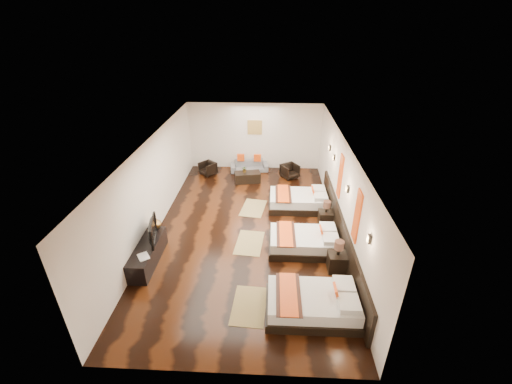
# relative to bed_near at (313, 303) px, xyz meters

# --- Properties ---
(floor) EXTENTS (5.50, 9.50, 0.01)m
(floor) POSITION_rel_bed_near_xyz_m (-1.70, 3.24, -0.27)
(floor) COLOR black
(floor) RESTS_ON ground
(ceiling) EXTENTS (5.50, 9.50, 0.01)m
(ceiling) POSITION_rel_bed_near_xyz_m (-1.70, 3.24, 2.53)
(ceiling) COLOR white
(ceiling) RESTS_ON floor
(back_wall) EXTENTS (5.50, 0.01, 2.80)m
(back_wall) POSITION_rel_bed_near_xyz_m (-1.70, 7.99, 1.13)
(back_wall) COLOR silver
(back_wall) RESTS_ON floor
(left_wall) EXTENTS (0.01, 9.50, 2.80)m
(left_wall) POSITION_rel_bed_near_xyz_m (-4.45, 3.24, 1.13)
(left_wall) COLOR silver
(left_wall) RESTS_ON floor
(right_wall) EXTENTS (0.01, 9.50, 2.80)m
(right_wall) POSITION_rel_bed_near_xyz_m (1.05, 3.24, 1.13)
(right_wall) COLOR silver
(right_wall) RESTS_ON floor
(headboard_panel) EXTENTS (0.08, 6.60, 0.90)m
(headboard_panel) POSITION_rel_bed_near_xyz_m (1.01, 2.44, 0.18)
(headboard_panel) COLOR black
(headboard_panel) RESTS_ON floor
(bed_near) EXTENTS (2.03, 1.28, 0.78)m
(bed_near) POSITION_rel_bed_near_xyz_m (0.00, 0.00, 0.00)
(bed_near) COLOR black
(bed_near) RESTS_ON floor
(bed_mid) EXTENTS (1.96, 1.23, 0.75)m
(bed_mid) POSITION_rel_bed_near_xyz_m (-0.00, 2.28, -0.01)
(bed_mid) COLOR black
(bed_mid) RESTS_ON floor
(bed_far) EXTENTS (2.02, 1.27, 0.77)m
(bed_far) POSITION_rel_bed_near_xyz_m (-0.00, 4.62, -0.00)
(bed_far) COLOR black
(bed_far) RESTS_ON floor
(nightstand_a) EXTENTS (0.45, 0.45, 0.90)m
(nightstand_a) POSITION_rel_bed_near_xyz_m (0.75, 1.44, 0.05)
(nightstand_a) COLOR black
(nightstand_a) RESTS_ON floor
(nightstand_b) EXTENTS (0.43, 0.43, 0.84)m
(nightstand_b) POSITION_rel_bed_near_xyz_m (0.75, 3.55, 0.03)
(nightstand_b) COLOR black
(nightstand_b) RESTS_ON floor
(jute_mat_near) EXTENTS (0.82, 1.24, 0.01)m
(jute_mat_near) POSITION_rel_bed_near_xyz_m (-1.42, 0.11, -0.26)
(jute_mat_near) COLOR #98814D
(jute_mat_near) RESTS_ON floor
(jute_mat_mid) EXTENTS (0.86, 1.27, 0.01)m
(jute_mat_mid) POSITION_rel_bed_near_xyz_m (-1.57, 2.47, -0.26)
(jute_mat_mid) COLOR #98814D
(jute_mat_mid) RESTS_ON floor
(jute_mat_far) EXTENTS (0.93, 1.30, 0.01)m
(jute_mat_far) POSITION_rel_bed_near_xyz_m (-1.57, 4.46, -0.26)
(jute_mat_far) COLOR #98814D
(jute_mat_far) RESTS_ON floor
(tv_console) EXTENTS (0.50, 1.80, 0.55)m
(tv_console) POSITION_rel_bed_near_xyz_m (-4.20, 1.51, 0.01)
(tv_console) COLOR black
(tv_console) RESTS_ON floor
(tv) EXTENTS (0.35, 1.01, 0.58)m
(tv) POSITION_rel_bed_near_xyz_m (-4.15, 1.75, 0.57)
(tv) COLOR black
(tv) RESTS_ON tv_console
(book) EXTENTS (0.39, 0.41, 0.03)m
(book) POSITION_rel_bed_near_xyz_m (-4.20, 0.95, 0.30)
(book) COLOR black
(book) RESTS_ON tv_console
(figurine) EXTENTS (0.34, 0.34, 0.34)m
(figurine) POSITION_rel_bed_near_xyz_m (-4.20, 2.31, 0.46)
(figurine) COLOR brown
(figurine) RESTS_ON tv_console
(sofa) EXTENTS (1.65, 0.84, 0.46)m
(sofa) POSITION_rel_bed_near_xyz_m (-1.91, 7.58, -0.04)
(sofa) COLOR slate
(sofa) RESTS_ON floor
(armchair_left) EXTENTS (0.82, 0.83, 0.54)m
(armchair_left) POSITION_rel_bed_near_xyz_m (-3.61, 7.15, 0.00)
(armchair_left) COLOR black
(armchair_left) RESTS_ON floor
(armchair_right) EXTENTS (0.86, 0.86, 0.57)m
(armchair_right) POSITION_rel_bed_near_xyz_m (-0.22, 7.00, 0.02)
(armchair_right) COLOR black
(armchair_right) RESTS_ON floor
(coffee_table) EXTENTS (1.08, 0.68, 0.40)m
(coffee_table) POSITION_rel_bed_near_xyz_m (-1.91, 6.53, -0.07)
(coffee_table) COLOR black
(coffee_table) RESTS_ON floor
(table_plant) EXTENTS (0.26, 0.23, 0.26)m
(table_plant) POSITION_rel_bed_near_xyz_m (-2.02, 6.56, 0.26)
(table_plant) COLOR #265D1F
(table_plant) RESTS_ON coffee_table
(orange_panel_a) EXTENTS (0.04, 0.40, 1.30)m
(orange_panel_a) POSITION_rel_bed_near_xyz_m (1.03, 1.34, 1.43)
(orange_panel_a) COLOR #D86014
(orange_panel_a) RESTS_ON right_wall
(orange_panel_b) EXTENTS (0.04, 0.40, 1.30)m
(orange_panel_b) POSITION_rel_bed_near_xyz_m (1.03, 3.54, 1.43)
(orange_panel_b) COLOR #D86014
(orange_panel_b) RESTS_ON right_wall
(sconce_near) EXTENTS (0.07, 0.12, 0.18)m
(sconce_near) POSITION_rel_bed_near_xyz_m (1.01, 0.24, 1.58)
(sconce_near) COLOR black
(sconce_near) RESTS_ON right_wall
(sconce_mid) EXTENTS (0.07, 0.12, 0.18)m
(sconce_mid) POSITION_rel_bed_near_xyz_m (1.01, 2.44, 1.58)
(sconce_mid) COLOR black
(sconce_mid) RESTS_ON right_wall
(sconce_far) EXTENTS (0.07, 0.12, 0.18)m
(sconce_far) POSITION_rel_bed_near_xyz_m (1.01, 4.64, 1.58)
(sconce_far) COLOR black
(sconce_far) RESTS_ON right_wall
(sconce_lounge) EXTENTS (0.07, 0.12, 0.18)m
(sconce_lounge) POSITION_rel_bed_near_xyz_m (1.01, 5.54, 1.58)
(sconce_lounge) COLOR black
(sconce_lounge) RESTS_ON right_wall
(gold_artwork) EXTENTS (0.60, 0.04, 0.60)m
(gold_artwork) POSITION_rel_bed_near_xyz_m (-1.70, 7.97, 1.53)
(gold_artwork) COLOR #AD873F
(gold_artwork) RESTS_ON back_wall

